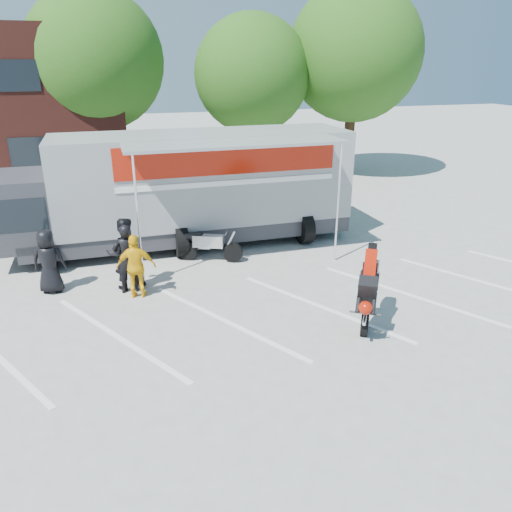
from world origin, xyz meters
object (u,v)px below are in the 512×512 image
tree_mid (252,75)px  stunt_bike_rider (366,319)px  parked_motorcycle (211,261)px  spectator_hivis (136,267)px  spectator_leather_a (49,261)px  tree_right (355,53)px  tree_left (95,60)px  spectator_leather_c (125,254)px  transporter_truck (192,243)px  spectator_leather_b (127,259)px

tree_mid → stunt_bike_rider: bearing=-96.4°
tree_mid → parked_motorcycle: tree_mid is taller
spectator_hivis → spectator_leather_a: bearing=-13.4°
tree_mid → spectator_hivis: (-6.59, -12.13, -4.13)m
tree_mid → spectator_leather_a: bearing=-127.8°
tree_right → spectator_leather_a: (-13.68, -10.67, -5.04)m
tree_left → tree_right: (12.00, -1.50, 0.31)m
tree_right → spectator_hivis: tree_right is taller
spectator_leather_c → spectator_hivis: spectator_leather_c is taller
transporter_truck → spectator_leather_c: bearing=-127.4°
stunt_bike_rider → transporter_truck: bearing=147.3°
tree_right → spectator_leather_a: size_ratio=5.46×
tree_left → parked_motorcycle: size_ratio=4.36×
tree_left → spectator_hivis: bearing=-88.2°
stunt_bike_rider → spectator_hivis: spectator_hivis is taller
tree_mid → spectator_leather_a: (-8.68, -11.17, -4.11)m
tree_left → spectator_hivis: (0.41, -13.13, -4.75)m
parked_motorcycle → spectator_leather_c: size_ratio=1.04×
tree_mid → spectator_hivis: size_ratio=4.69×
spectator_leather_b → spectator_hivis: size_ratio=1.11×
spectator_hivis → parked_motorcycle: bearing=-129.5°
tree_right → transporter_truck: bearing=-139.9°
stunt_bike_rider → spectator_hivis: (-4.91, 2.75, 0.82)m
spectator_leather_a → spectator_hivis: size_ratio=1.02×
tree_left → parked_motorcycle: (2.65, -11.29, -5.57)m
tree_left → stunt_bike_rider: tree_left is taller
parked_motorcycle → spectator_hivis: (-2.24, -1.84, 0.82)m
transporter_truck → spectator_leather_a: bearing=-147.9°
parked_motorcycle → spectator_hivis: spectator_hivis is taller
transporter_truck → parked_motorcycle: bearing=-81.6°
tree_right → stunt_bike_rider: tree_right is taller
tree_left → transporter_truck: (2.39, -9.59, -5.57)m
spectator_leather_b → tree_mid: bearing=-122.6°
stunt_bike_rider → spectator_leather_a: size_ratio=1.23×
parked_motorcycle → stunt_bike_rider: bearing=-125.5°
tree_mid → stunt_bike_rider: tree_mid is taller
spectator_leather_a → spectator_hivis: spectator_leather_a is taller
tree_mid → spectator_leather_b: size_ratio=4.23×
tree_mid → parked_motorcycle: (-4.35, -10.29, -4.94)m
tree_left → spectator_hivis: tree_left is taller
spectator_leather_a → spectator_leather_b: 1.98m
parked_motorcycle → spectator_leather_a: 4.50m
spectator_leather_a → spectator_hivis: bearing=167.2°
parked_motorcycle → spectator_leather_a: bearing=125.8°
tree_mid → parked_motorcycle: bearing=-112.9°
tree_right → spectator_leather_b: tree_right is taller
tree_right → spectator_leather_b: 17.04m
stunt_bike_rider → spectator_leather_c: size_ratio=1.08×
transporter_truck → parked_motorcycle: size_ratio=5.58×
tree_right → stunt_bike_rider: size_ratio=4.42×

